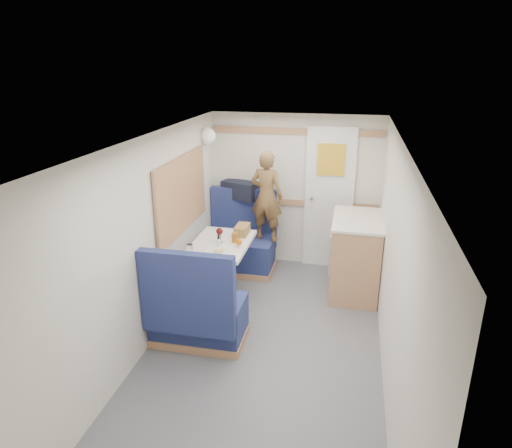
% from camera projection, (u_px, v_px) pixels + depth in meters
% --- Properties ---
extents(floor, '(4.50, 4.50, 0.00)m').
position_uv_depth(floor, '(260.00, 359.00, 4.23)').
color(floor, '#515156').
rests_on(floor, ground).
extents(ceiling, '(4.50, 4.50, 0.00)m').
position_uv_depth(ceiling, '(261.00, 144.00, 3.56)').
color(ceiling, silver).
rests_on(ceiling, wall_back).
extents(wall_back, '(2.20, 0.02, 2.00)m').
position_uv_depth(wall_back, '(295.00, 191.00, 5.96)').
color(wall_back, silver).
rests_on(wall_back, floor).
extents(wall_left, '(0.02, 4.50, 2.00)m').
position_uv_depth(wall_left, '(141.00, 251.00, 4.11)').
color(wall_left, silver).
rests_on(wall_left, floor).
extents(wall_right, '(0.02, 4.50, 2.00)m').
position_uv_depth(wall_right, '(394.00, 273.00, 3.68)').
color(wall_right, silver).
rests_on(wall_right, floor).
extents(oak_trim_low, '(2.15, 0.02, 0.08)m').
position_uv_depth(oak_trim_low, '(294.00, 203.00, 6.00)').
color(oak_trim_low, '#946743').
rests_on(oak_trim_low, wall_back).
extents(oak_trim_high, '(2.15, 0.02, 0.08)m').
position_uv_depth(oak_trim_high, '(296.00, 131.00, 5.68)').
color(oak_trim_high, '#946743').
rests_on(oak_trim_high, wall_back).
extents(side_window, '(0.04, 1.30, 0.72)m').
position_uv_depth(side_window, '(181.00, 194.00, 4.94)').
color(side_window, '#A5AF95').
rests_on(side_window, wall_left).
extents(rear_door, '(0.62, 0.12, 1.86)m').
position_uv_depth(rear_door, '(329.00, 196.00, 5.86)').
color(rear_door, white).
rests_on(rear_door, wall_back).
extents(dinette_table, '(0.62, 0.92, 0.72)m').
position_uv_depth(dinette_table, '(221.00, 255.00, 5.09)').
color(dinette_table, white).
rests_on(dinette_table, floor).
extents(bench_far, '(0.90, 0.59, 1.05)m').
position_uv_depth(bench_far, '(240.00, 248.00, 5.98)').
color(bench_far, navy).
rests_on(bench_far, floor).
extents(bench_near, '(0.90, 0.59, 1.05)m').
position_uv_depth(bench_near, '(197.00, 316.00, 4.38)').
color(bench_near, navy).
rests_on(bench_near, floor).
extents(ledge, '(0.90, 0.14, 0.04)m').
position_uv_depth(ledge, '(244.00, 200.00, 6.01)').
color(ledge, '#946743').
rests_on(ledge, bench_far).
extents(dome_light, '(0.20, 0.20, 0.20)m').
position_uv_depth(dome_light, '(207.00, 136.00, 5.55)').
color(dome_light, white).
rests_on(dome_light, wall_left).
extents(galley_counter, '(0.57, 0.92, 0.92)m').
position_uv_depth(galley_counter, '(355.00, 255.00, 5.34)').
color(galley_counter, '#946743').
rests_on(galley_counter, floor).
extents(person, '(0.46, 0.35, 1.15)m').
position_uv_depth(person, '(267.00, 196.00, 5.66)').
color(person, brown).
rests_on(person, bench_far).
extents(duffel_bag, '(0.52, 0.37, 0.23)m').
position_uv_depth(duffel_bag, '(240.00, 190.00, 5.98)').
color(duffel_bag, black).
rests_on(duffel_bag, ledge).
extents(tray, '(0.38, 0.43, 0.02)m').
position_uv_depth(tray, '(218.00, 254.00, 4.71)').
color(tray, white).
rests_on(tray, dinette_table).
extents(orange_fruit, '(0.07, 0.07, 0.07)m').
position_uv_depth(orange_fruit, '(239.00, 242.00, 4.91)').
color(orange_fruit, orange).
rests_on(orange_fruit, tray).
extents(cheese_block, '(0.09, 0.06, 0.03)m').
position_uv_depth(cheese_block, '(219.00, 251.00, 4.73)').
color(cheese_block, '#D6BC7C').
rests_on(cheese_block, tray).
extents(wine_glass, '(0.08, 0.08, 0.17)m').
position_uv_depth(wine_glass, '(220.00, 232.00, 5.00)').
color(wine_glass, white).
rests_on(wine_glass, dinette_table).
extents(tumbler_left, '(0.07, 0.07, 0.11)m').
position_uv_depth(tumbler_left, '(190.00, 249.00, 4.72)').
color(tumbler_left, white).
rests_on(tumbler_left, dinette_table).
extents(beer_glass, '(0.07, 0.07, 0.11)m').
position_uv_depth(beer_glass, '(235.00, 238.00, 5.03)').
color(beer_glass, brown).
rests_on(beer_glass, dinette_table).
extents(pepper_grinder, '(0.04, 0.04, 0.10)m').
position_uv_depth(pepper_grinder, '(219.00, 237.00, 5.07)').
color(pepper_grinder, black).
rests_on(pepper_grinder, dinette_table).
extents(salt_grinder, '(0.04, 0.04, 0.09)m').
position_uv_depth(salt_grinder, '(219.00, 244.00, 4.89)').
color(salt_grinder, white).
rests_on(salt_grinder, dinette_table).
extents(bread_loaf, '(0.14, 0.26, 0.11)m').
position_uv_depth(bread_loaf, '(242.00, 230.00, 5.26)').
color(bread_loaf, brown).
rests_on(bread_loaf, dinette_table).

